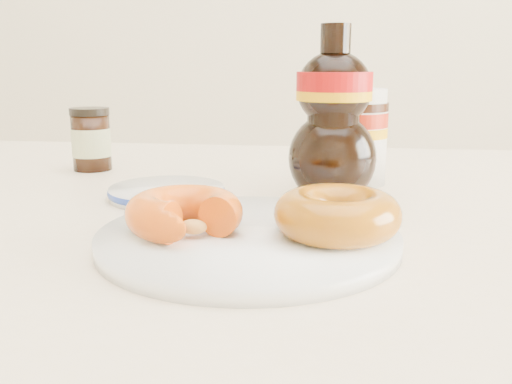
# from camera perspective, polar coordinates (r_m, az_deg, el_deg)

# --- Properties ---
(dining_table) EXTENTS (1.40, 0.90, 0.75)m
(dining_table) POSITION_cam_1_polar(r_m,az_deg,el_deg) (0.63, 4.46, -8.87)
(dining_table) COLOR beige
(dining_table) RESTS_ON ground
(plate) EXTENTS (0.25, 0.25, 0.01)m
(plate) POSITION_cam_1_polar(r_m,az_deg,el_deg) (0.48, -0.79, -4.60)
(plate) COLOR white
(plate) RESTS_ON dining_table
(donut_bitten) EXTENTS (0.12, 0.12, 0.03)m
(donut_bitten) POSITION_cam_1_polar(r_m,az_deg,el_deg) (0.48, -7.17, -2.06)
(donut_bitten) COLOR #E6470D
(donut_bitten) RESTS_ON plate
(donut_whole) EXTENTS (0.13, 0.13, 0.04)m
(donut_whole) POSITION_cam_1_polar(r_m,az_deg,el_deg) (0.47, 8.12, -2.20)
(donut_whole) COLOR #985109
(donut_whole) RESTS_ON plate
(nutella_jar) EXTENTS (0.08, 0.08, 0.12)m
(nutella_jar) POSITION_cam_1_polar(r_m,az_deg,el_deg) (0.73, 9.72, 5.87)
(nutella_jar) COLOR white
(nutella_jar) RESTS_ON dining_table
(syrup_bottle) EXTENTS (0.12, 0.11, 0.19)m
(syrup_bottle) POSITION_cam_1_polar(r_m,az_deg,el_deg) (0.64, 7.75, 7.74)
(syrup_bottle) COLOR black
(syrup_bottle) RESTS_ON dining_table
(dark_jar) EXTENTS (0.06, 0.06, 0.09)m
(dark_jar) POSITION_cam_1_polar(r_m,az_deg,el_deg) (0.85, -16.16, 5.03)
(dark_jar) COLOR black
(dark_jar) RESTS_ON dining_table
(blue_rim_saucer) EXTENTS (0.13, 0.13, 0.01)m
(blue_rim_saucer) POSITION_cam_1_polar(r_m,az_deg,el_deg) (0.66, -8.90, 0.03)
(blue_rim_saucer) COLOR white
(blue_rim_saucer) RESTS_ON dining_table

